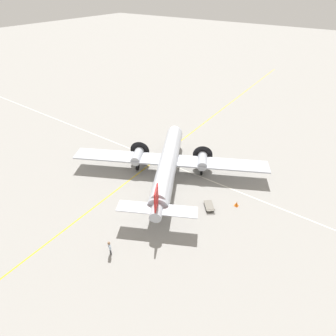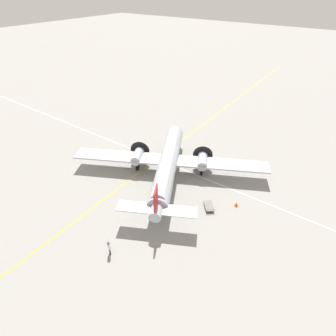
% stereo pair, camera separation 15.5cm
% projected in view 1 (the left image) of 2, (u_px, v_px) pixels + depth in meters
% --- Properties ---
extents(ground_plane, '(300.00, 300.00, 0.00)m').
position_uv_depth(ground_plane, '(168.00, 177.00, 34.79)').
color(ground_plane, gray).
extents(apron_line_eastwest, '(120.00, 0.16, 0.01)m').
position_uv_depth(apron_line_eastwest, '(146.00, 168.00, 36.54)').
color(apron_line_eastwest, gold).
rests_on(apron_line_eastwest, ground_plane).
extents(apron_line_northsouth, '(0.16, 120.00, 0.01)m').
position_uv_depth(apron_line_northsouth, '(179.00, 168.00, 36.51)').
color(apron_line_northsouth, silver).
rests_on(apron_line_northsouth, ground_plane).
extents(airliner_main, '(18.48, 23.97, 5.33)m').
position_uv_depth(airliner_main, '(168.00, 161.00, 33.69)').
color(airliner_main, '#ADB2BC').
rests_on(airliner_main, ground_plane).
extents(crew_foreground, '(0.35, 0.52, 1.69)m').
position_uv_depth(crew_foreground, '(110.00, 247.00, 24.52)').
color(crew_foreground, '#2D2D33').
rests_on(crew_foreground, ground_plane).
extents(suitcase_near_door, '(0.40, 0.17, 0.54)m').
position_uv_depth(suitcase_near_door, '(186.00, 209.00, 29.59)').
color(suitcase_near_door, '#232328').
rests_on(suitcase_near_door, ground_plane).
extents(suitcase_upright_spare, '(0.38, 0.18, 0.66)m').
position_uv_depth(suitcase_upright_spare, '(193.00, 209.00, 29.50)').
color(suitcase_upright_spare, maroon).
rests_on(suitcase_upright_spare, ground_plane).
extents(baggage_cart, '(1.96, 1.85, 0.56)m').
position_uv_depth(baggage_cart, '(209.00, 206.00, 30.01)').
color(baggage_cart, '#6B665B').
rests_on(baggage_cart, ground_plane).
extents(traffic_cone, '(0.46, 0.46, 0.60)m').
position_uv_depth(traffic_cone, '(237.00, 204.00, 30.26)').
color(traffic_cone, orange).
rests_on(traffic_cone, ground_plane).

